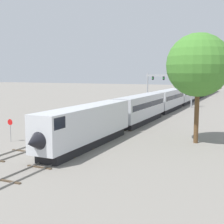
# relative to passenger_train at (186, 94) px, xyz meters

# --- Properties ---
(ground_plane) EXTENTS (400.00, 400.00, 0.00)m
(ground_plane) POSITION_rel_passenger_train_xyz_m (-2.00, -60.51, -2.61)
(ground_plane) COLOR gray
(track_main) EXTENTS (2.60, 200.00, 0.16)m
(track_main) POSITION_rel_passenger_train_xyz_m (0.00, -0.51, -2.55)
(track_main) COLOR slate
(track_main) RESTS_ON ground
(track_near) EXTENTS (2.60, 160.00, 0.16)m
(track_near) POSITION_rel_passenger_train_xyz_m (-5.50, -20.51, -2.55)
(track_near) COLOR slate
(track_near) RESTS_ON ground
(passenger_train) EXTENTS (3.04, 133.76, 4.80)m
(passenger_train) POSITION_rel_passenger_train_xyz_m (0.00, 0.00, 0.00)
(passenger_train) COLOR silver
(passenger_train) RESTS_ON ground
(signal_gantry) EXTENTS (12.10, 0.49, 8.59)m
(signal_gantry) POSITION_rel_passenger_train_xyz_m (-2.25, -11.01, 3.65)
(signal_gantry) COLOR #999BA0
(signal_gantry) RESTS_ON ground
(stop_sign) EXTENTS (0.76, 0.08, 2.88)m
(stop_sign) POSITION_rel_passenger_train_xyz_m (-10.00, -59.39, -0.74)
(stop_sign) COLOR gray
(stop_sign) RESTS_ON ground
(trackside_tree_left) EXTENTS (7.66, 7.66, 13.37)m
(trackside_tree_left) POSITION_rel_passenger_train_xyz_m (11.21, -50.24, 6.89)
(trackside_tree_left) COLOR brown
(trackside_tree_left) RESTS_ON ground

